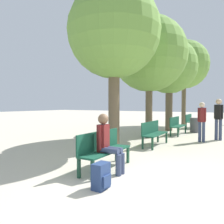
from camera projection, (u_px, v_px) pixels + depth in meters
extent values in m
plane|color=beige|center=(163.00, 190.00, 3.89)|extent=(80.00, 80.00, 0.00)
cube|color=#144733|center=(106.00, 151.00, 5.09)|extent=(0.43, 1.66, 0.04)
cube|color=#144733|center=(99.00, 140.00, 5.18)|extent=(0.04, 1.66, 0.44)
cube|color=#19422D|center=(92.00, 171.00, 4.33)|extent=(0.06, 0.06, 0.41)
cube|color=#19422D|center=(128.00, 155.00, 5.68)|extent=(0.06, 0.06, 0.41)
cube|color=#19422D|center=(79.00, 168.00, 4.51)|extent=(0.06, 0.06, 0.41)
cube|color=#19422D|center=(116.00, 153.00, 5.86)|extent=(0.06, 0.06, 0.41)
cube|color=#144733|center=(155.00, 134.00, 8.00)|extent=(0.43, 1.66, 0.04)
cube|color=#144733|center=(150.00, 127.00, 8.09)|extent=(0.04, 1.66, 0.44)
cube|color=#19422D|center=(152.00, 144.00, 7.24)|extent=(0.06, 0.06, 0.41)
cube|color=#19422D|center=(166.00, 138.00, 8.59)|extent=(0.06, 0.06, 0.41)
cube|color=#19422D|center=(143.00, 143.00, 7.42)|extent=(0.06, 0.06, 0.41)
cube|color=#19422D|center=(158.00, 137.00, 8.77)|extent=(0.06, 0.06, 0.41)
cube|color=#144733|center=(178.00, 126.00, 10.90)|extent=(0.43, 1.66, 0.04)
cube|color=#144733|center=(175.00, 121.00, 11.00)|extent=(0.04, 1.66, 0.44)
cube|color=#19422D|center=(178.00, 133.00, 10.15)|extent=(0.06, 0.06, 0.41)
cube|color=#19422D|center=(185.00, 129.00, 11.50)|extent=(0.06, 0.06, 0.41)
cube|color=#19422D|center=(171.00, 132.00, 10.32)|extent=(0.06, 0.06, 0.41)
cube|color=#19422D|center=(179.00, 129.00, 11.68)|extent=(0.06, 0.06, 0.41)
cube|color=#144733|center=(192.00, 121.00, 13.81)|extent=(0.43, 1.66, 0.04)
cube|color=#144733|center=(189.00, 118.00, 13.90)|extent=(0.04, 1.66, 0.44)
cube|color=#19422D|center=(192.00, 126.00, 13.06)|extent=(0.06, 0.06, 0.41)
cube|color=#19422D|center=(197.00, 124.00, 14.41)|extent=(0.06, 0.06, 0.41)
cube|color=#19422D|center=(186.00, 126.00, 13.23)|extent=(0.06, 0.06, 0.41)
cube|color=#19422D|center=(191.00, 124.00, 14.58)|extent=(0.06, 0.06, 0.41)
cylinder|color=brown|center=(114.00, 104.00, 7.15)|extent=(0.37, 0.37, 3.05)
sphere|color=olive|center=(114.00, 32.00, 7.06)|extent=(3.02, 3.02, 3.02)
cylinder|color=brown|center=(149.00, 106.00, 9.85)|extent=(0.31, 0.31, 2.85)
sphere|color=olive|center=(149.00, 54.00, 9.76)|extent=(3.36, 3.36, 3.36)
cylinder|color=brown|center=(169.00, 106.00, 12.56)|extent=(0.40, 0.40, 2.85)
sphere|color=olive|center=(169.00, 66.00, 12.48)|extent=(3.14, 3.14, 3.14)
cylinder|color=brown|center=(184.00, 102.00, 15.74)|extent=(0.30, 0.30, 3.42)
sphere|color=olive|center=(184.00, 65.00, 15.64)|extent=(3.46, 3.46, 3.46)
cylinder|color=#384260|center=(110.00, 151.00, 4.76)|extent=(0.44, 0.13, 0.13)
cylinder|color=#384260|center=(118.00, 165.00, 4.65)|extent=(0.13, 0.13, 0.45)
cylinder|color=#384260|center=(113.00, 149.00, 4.89)|extent=(0.44, 0.13, 0.13)
cylinder|color=#384260|center=(122.00, 164.00, 4.79)|extent=(0.13, 0.13, 0.45)
cube|color=maroon|center=(103.00, 138.00, 4.92)|extent=(0.20, 0.24, 0.62)
cylinder|color=maroon|center=(100.00, 138.00, 4.81)|extent=(0.09, 0.09, 0.56)
cylinder|color=maroon|center=(106.00, 136.00, 5.04)|extent=(0.09, 0.09, 0.56)
sphere|color=brown|center=(103.00, 119.00, 4.91)|extent=(0.24, 0.24, 0.24)
cube|color=navy|center=(101.00, 176.00, 3.93)|extent=(0.21, 0.33, 0.47)
cube|color=navy|center=(107.00, 181.00, 3.87)|extent=(0.04, 0.23, 0.21)
cylinder|color=#384260|center=(216.00, 130.00, 9.29)|extent=(0.13, 0.13, 0.88)
cylinder|color=#384260|center=(220.00, 130.00, 9.21)|extent=(0.13, 0.13, 0.88)
cube|color=black|center=(219.00, 112.00, 9.23)|extent=(0.29, 0.27, 0.63)
cylinder|color=black|center=(215.00, 112.00, 9.29)|extent=(0.09, 0.09, 0.59)
cylinder|color=black|center=(222.00, 112.00, 9.16)|extent=(0.09, 0.09, 0.59)
sphere|color=tan|center=(219.00, 102.00, 9.21)|extent=(0.24, 0.24, 0.24)
cylinder|color=#384260|center=(200.00, 132.00, 8.84)|extent=(0.12, 0.12, 0.81)
cylinder|color=#384260|center=(204.00, 132.00, 8.76)|extent=(0.12, 0.12, 0.81)
cube|color=maroon|center=(202.00, 115.00, 8.77)|extent=(0.29, 0.28, 0.57)
cylinder|color=maroon|center=(199.00, 114.00, 8.83)|extent=(0.08, 0.08, 0.55)
cylinder|color=maroon|center=(205.00, 115.00, 8.71)|extent=(0.08, 0.08, 0.55)
sphere|color=beige|center=(202.00, 105.00, 8.76)|extent=(0.22, 0.22, 0.22)
cylinder|color=#4C4C51|center=(195.00, 125.00, 11.84)|extent=(0.49, 0.49, 0.79)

